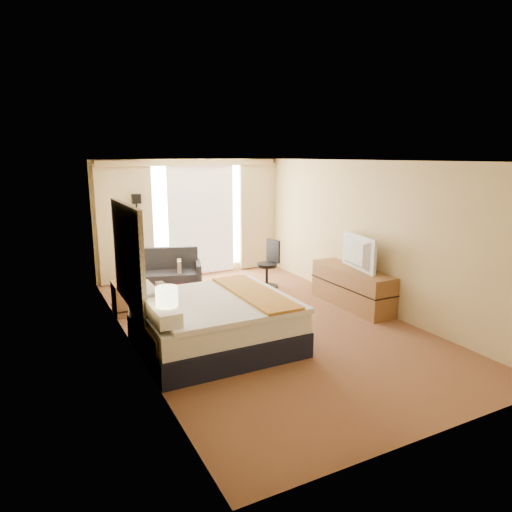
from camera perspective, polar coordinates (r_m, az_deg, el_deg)
name	(u,v)px	position (r m, az deg, el deg)	size (l,w,h in m)	color
floor	(262,322)	(7.57, 0.77, -8.26)	(4.20, 7.00, 0.02)	#521C17
ceiling	(263,161)	(7.08, 0.83, 11.83)	(4.20, 7.00, 0.02)	white
wall_back	(190,218)	(10.39, -8.27, 4.72)	(4.20, 0.02, 2.60)	#D6BE82
wall_front	(441,310)	(4.52, 22.10, -6.24)	(4.20, 0.02, 2.60)	#D6BE82
wall_left	(128,258)	(6.52, -15.75, -0.22)	(0.02, 7.00, 2.60)	#D6BE82
wall_right	(366,234)	(8.38, 13.61, 2.65)	(0.02, 7.00, 2.60)	#D6BE82
headboard	(128,256)	(6.72, -15.75, -0.01)	(0.06, 1.85, 1.50)	black
nightstand_left	(169,352)	(5.91, -10.83, -11.76)	(0.45, 0.52, 0.55)	brown
nightstand_right	(127,298)	(8.20, -15.80, -5.06)	(0.45, 0.52, 0.55)	brown
media_dresser	(352,287)	(8.42, 11.88, -3.85)	(0.50, 1.80, 0.70)	brown
window	(201,217)	(10.45, -6.92, 4.90)	(2.30, 0.02, 2.30)	white
curtains	(191,214)	(10.27, -8.10, 5.24)	(4.12, 0.19, 2.56)	beige
bed	(214,322)	(6.55, -5.24, -8.23)	(2.09, 1.91, 1.01)	black
loveseat	(168,277)	(9.40, -10.95, -2.57)	(1.50, 1.09, 0.84)	#4E161C
floor_lamp	(137,221)	(9.87, -14.62, 4.30)	(0.24, 0.24, 1.90)	black
desk_chair	(269,266)	(9.44, 1.60, -1.27)	(0.48, 0.48, 0.98)	black
lamp_left	(167,297)	(5.66, -11.09, -5.09)	(0.27, 0.27, 0.58)	black
lamp_right	(124,257)	(7.97, -16.15, -0.17)	(0.28, 0.28, 0.58)	black
tissue_box	(175,328)	(5.76, -10.10, -8.90)	(0.11, 0.11, 0.10)	#7CA7BF
telephone	(134,280)	(8.09, -15.06, -2.97)	(0.18, 0.14, 0.07)	black
television	(353,253)	(8.19, 12.07, 0.42)	(1.07, 0.14, 0.62)	black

